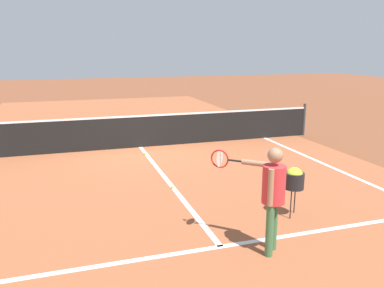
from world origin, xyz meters
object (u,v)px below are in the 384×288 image
object	(u,v)px
ball_hopper	(294,179)
tennis_ball_mid_court	(172,187)
net	(140,131)
player_near	(271,189)
tennis_ball_near_net	(145,154)

from	to	relation	value
ball_hopper	tennis_ball_mid_court	bearing A→B (deg)	129.81
net	player_near	bearing A→B (deg)	-84.91
tennis_ball_mid_court	tennis_ball_near_net	bearing A→B (deg)	90.32
tennis_ball_near_net	tennis_ball_mid_court	bearing A→B (deg)	-89.68
player_near	tennis_ball_near_net	distance (m)	5.94
ball_hopper	tennis_ball_near_net	size ratio (longest dim) A/B	13.25
player_near	tennis_ball_mid_court	size ratio (longest dim) A/B	23.37
player_near	tennis_ball_mid_court	world-z (taller)	player_near
net	tennis_ball_mid_court	size ratio (longest dim) A/B	170.23
net	ball_hopper	distance (m)	5.96
net	ball_hopper	size ratio (longest dim) A/B	12.85
net	player_near	distance (m)	6.78
net	tennis_ball_near_net	xyz separation A→B (m)	(-0.04, -0.91, -0.46)
player_near	tennis_ball_near_net	bearing A→B (deg)	96.29
player_near	net	bearing A→B (deg)	95.09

